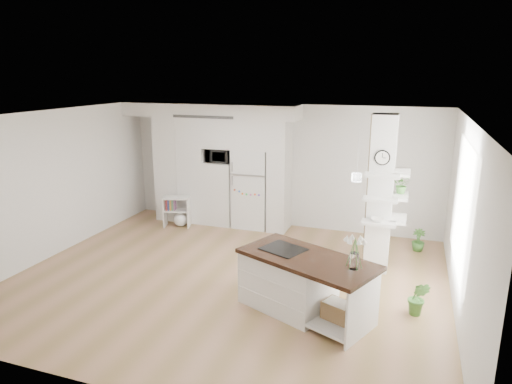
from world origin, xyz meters
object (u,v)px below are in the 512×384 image
refrigerator (252,188)px  floor_plant_a (418,298)px  kitchen_island (295,280)px  bookshelf (178,213)px

refrigerator → floor_plant_a: size_ratio=3.30×
refrigerator → floor_plant_a: refrigerator is taller
kitchen_island → refrigerator: bearing=142.4°
refrigerator → floor_plant_a: 4.62m
bookshelf → floor_plant_a: bearing=-41.2°
kitchen_island → bookshelf: (-3.38, 2.74, -0.16)m
refrigerator → floor_plant_a: bearing=-39.7°
refrigerator → kitchen_island: 3.80m
bookshelf → floor_plant_a: size_ratio=1.28×
refrigerator → kitchen_island: bearing=-61.2°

